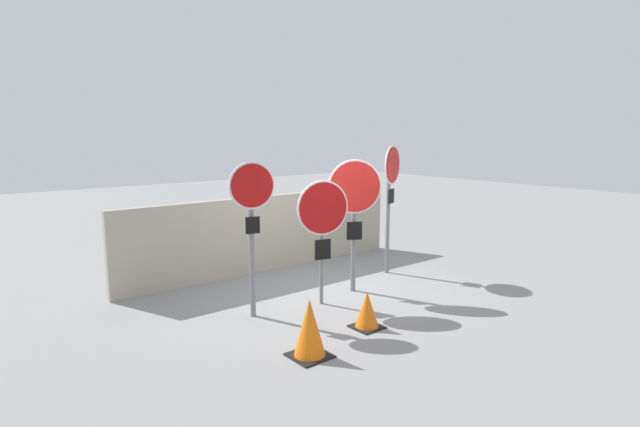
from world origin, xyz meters
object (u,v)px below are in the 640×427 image
stop_sign_2 (355,200)px  stop_sign_3 (391,184)px  stop_sign_0 (252,211)px  traffic_cone_0 (310,328)px  stop_sign_1 (323,216)px  traffic_cone_1 (367,310)px

stop_sign_2 → stop_sign_3: bearing=47.5°
stop_sign_0 → stop_sign_2: stop_sign_0 is taller
traffic_cone_0 → stop_sign_3: bearing=29.6°
stop_sign_1 → stop_sign_3: size_ratio=0.81×
stop_sign_3 → traffic_cone_1: 3.28m
stop_sign_0 → stop_sign_3: bearing=19.0°
stop_sign_2 → traffic_cone_1: (-0.96, -1.33, -1.36)m
stop_sign_0 → stop_sign_1: stop_sign_0 is taller
stop_sign_3 → traffic_cone_1: size_ratio=4.76×
stop_sign_0 → traffic_cone_0: stop_sign_0 is taller
stop_sign_0 → stop_sign_2: 2.00m
traffic_cone_1 → traffic_cone_0: bearing=-169.3°
stop_sign_1 → stop_sign_3: bearing=30.0°
stop_sign_1 → stop_sign_2: bearing=26.5°
stop_sign_3 → stop_sign_0: bearing=163.6°
stop_sign_0 → traffic_cone_0: bearing=-83.6°
traffic_cone_0 → stop_sign_0: bearing=84.2°
stop_sign_0 → stop_sign_1: (1.16, -0.22, -0.17)m
stop_sign_2 → traffic_cone_1: stop_sign_2 is taller
stop_sign_1 → stop_sign_2: stop_sign_2 is taller
stop_sign_1 → traffic_cone_0: bearing=-119.6°
traffic_cone_0 → traffic_cone_1: 1.23m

